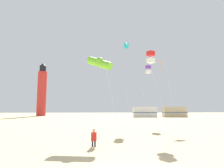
% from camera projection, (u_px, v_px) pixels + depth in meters
% --- Properties ---
extents(kite_flyer_standing, '(0.34, 0.51, 1.16)m').
position_uv_depth(kite_flyer_standing, '(94.00, 137.00, 12.36)').
color(kite_flyer_standing, red).
rests_on(kite_flyer_standing, ground).
extents(kite_box_violet, '(2.86, 2.86, 8.62)m').
position_uv_depth(kite_box_violet, '(148.00, 69.00, 28.77)').
color(kite_box_violet, silver).
rests_on(kite_box_violet, ground).
extents(kite_tube_lime, '(3.05, 2.83, 7.18)m').
position_uv_depth(kite_tube_lime, '(100.00, 63.00, 17.64)').
color(kite_tube_lime, silver).
rests_on(kite_tube_lime, ground).
extents(kite_diamond_orange, '(2.47, 2.47, 8.64)m').
position_uv_depth(kite_diamond_orange, '(161.00, 64.00, 25.30)').
color(kite_diamond_orange, silver).
rests_on(kite_diamond_orange, ground).
extents(kite_box_scarlet, '(2.32, 1.93, 7.93)m').
position_uv_depth(kite_box_scarlet, '(151.00, 57.00, 19.11)').
color(kite_box_scarlet, silver).
rests_on(kite_box_scarlet, ground).
extents(kite_tube_cyan, '(1.12, 2.58, 12.44)m').
position_uv_depth(kite_tube_cyan, '(126.00, 46.00, 29.52)').
color(kite_tube_cyan, silver).
rests_on(kite_tube_cyan, ground).
extents(lighthouse_distant, '(2.80, 2.80, 16.80)m').
position_uv_depth(lighthouse_distant, '(42.00, 91.00, 62.47)').
color(lighthouse_distant, red).
rests_on(lighthouse_distant, ground).
extents(rv_van_white, '(6.45, 2.37, 2.80)m').
position_uv_depth(rv_van_white, '(145.00, 112.00, 54.63)').
color(rv_van_white, white).
rests_on(rv_van_white, ground).
extents(rv_van_tan, '(6.50, 2.50, 2.80)m').
position_uv_depth(rv_van_tan, '(175.00, 112.00, 55.00)').
color(rv_van_tan, '#C6B28C').
rests_on(rv_van_tan, ground).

